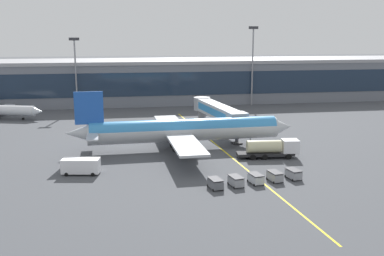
# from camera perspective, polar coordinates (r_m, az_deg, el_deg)

# --- Properties ---
(ground_plane) EXTENTS (700.00, 700.00, 0.00)m
(ground_plane) POSITION_cam_1_polar(r_m,az_deg,el_deg) (82.32, 0.96, -3.36)
(ground_plane) COLOR #47494F
(apron_lead_in_line) EXTENTS (6.50, 79.78, 0.01)m
(apron_lead_in_line) POSITION_cam_1_polar(r_m,az_deg,el_deg) (85.19, 3.98, -2.86)
(apron_lead_in_line) COLOR yellow
(apron_lead_in_line) RESTS_ON ground_plane
(terminal_building) EXTENTS (174.98, 22.20, 13.30)m
(terminal_building) POSITION_cam_1_polar(r_m,az_deg,el_deg) (147.48, 2.76, 6.09)
(terminal_building) COLOR slate
(terminal_building) RESTS_ON ground_plane
(main_airliner) EXTENTS (43.20, 34.17, 11.44)m
(main_airliner) POSITION_cam_1_polar(r_m,az_deg,el_deg) (85.11, -1.09, -0.26)
(main_airliner) COLOR #B2B7BC
(main_airliner) RESTS_ON ground_plane
(jet_bridge) EXTENTS (7.01, 25.12, 6.42)m
(jet_bridge) POSITION_cam_1_polar(r_m,az_deg,el_deg) (99.84, 3.13, 2.15)
(jet_bridge) COLOR #B2B7BC
(jet_bridge) RESTS_ON ground_plane
(fuel_tanker) EXTENTS (11.00, 3.62, 3.25)m
(fuel_tanker) POSITION_cam_1_polar(r_m,az_deg,el_deg) (81.00, 10.02, -2.52)
(fuel_tanker) COLOR #232326
(fuel_tanker) RESTS_ON ground_plane
(lavatory_truck) EXTENTS (6.10, 3.21, 2.50)m
(lavatory_truck) POSITION_cam_1_polar(r_m,az_deg,el_deg) (72.91, -13.89, -4.59)
(lavatory_truck) COLOR white
(lavatory_truck) RESTS_ON ground_plane
(baggage_cart_0) EXTENTS (2.04, 2.89, 1.48)m
(baggage_cart_0) POSITION_cam_1_polar(r_m,az_deg,el_deg) (64.74, 2.96, -6.96)
(baggage_cart_0) COLOR #595B60
(baggage_cart_0) RESTS_ON ground_plane
(baggage_cart_1) EXTENTS (2.04, 2.89, 1.48)m
(baggage_cart_1) POSITION_cam_1_polar(r_m,az_deg,el_deg) (65.99, 5.54, -6.63)
(baggage_cart_1) COLOR gray
(baggage_cart_1) RESTS_ON ground_plane
(baggage_cart_2) EXTENTS (2.04, 2.89, 1.48)m
(baggage_cart_2) POSITION_cam_1_polar(r_m,az_deg,el_deg) (67.37, 8.01, -6.30)
(baggage_cart_2) COLOR #B2B7BC
(baggage_cart_2) RESTS_ON ground_plane
(baggage_cart_3) EXTENTS (2.04, 2.89, 1.48)m
(baggage_cart_3) POSITION_cam_1_polar(r_m,az_deg,el_deg) (68.88, 10.38, -5.97)
(baggage_cart_3) COLOR gray
(baggage_cart_3) RESTS_ON ground_plane
(baggage_cart_4) EXTENTS (2.04, 2.89, 1.48)m
(baggage_cart_4) POSITION_cam_1_polar(r_m,az_deg,el_deg) (70.49, 12.64, -5.65)
(baggage_cart_4) COLOR gray
(baggage_cart_4) RESTS_ON ground_plane
(apron_light_mast_1) EXTENTS (2.80, 0.50, 23.41)m
(apron_light_mast_1) POSITION_cam_1_polar(r_m,az_deg,el_deg) (137.66, 7.63, 8.51)
(apron_light_mast_1) COLOR gray
(apron_light_mast_1) RESTS_ON ground_plane
(apron_light_mast_2) EXTENTS (2.80, 0.50, 20.26)m
(apron_light_mast_2) POSITION_cam_1_polar(r_m,az_deg,el_deg) (132.32, -14.43, 7.39)
(apron_light_mast_2) COLOR gray
(apron_light_mast_2) RESTS_ON ground_plane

